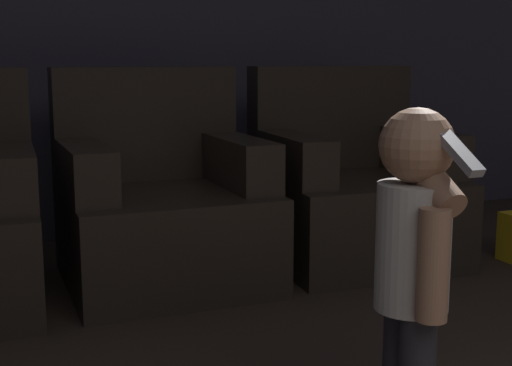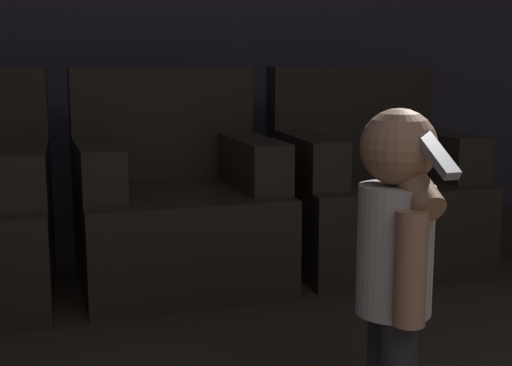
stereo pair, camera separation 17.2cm
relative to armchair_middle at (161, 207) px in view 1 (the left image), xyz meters
The scene contains 3 objects.
armchair_middle is the anchor object (origin of this frame).
armchair_right 0.89m from the armchair_middle, ahead, with size 0.84×0.83×0.87m.
person_toddler 1.48m from the armchair_middle, 81.19° to the right, with size 0.18×0.32×0.80m.
Camera 1 is at (-0.85, 0.86, 0.91)m, focal length 50.00 mm.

